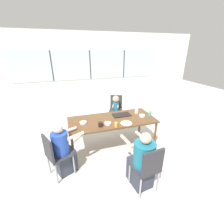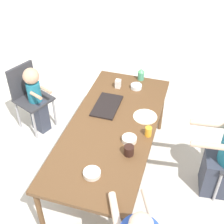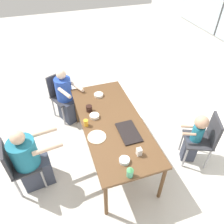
% 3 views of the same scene
% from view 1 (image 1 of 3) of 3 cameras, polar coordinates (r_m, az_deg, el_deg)
% --- Properties ---
extents(ground_plane, '(16.00, 16.00, 0.00)m').
position_cam_1_polar(ground_plane, '(3.83, 0.00, -12.78)').
color(ground_plane, beige).
extents(wall_back_with_windows, '(8.40, 0.08, 2.80)m').
position_cam_1_polar(wall_back_with_windows, '(5.77, -8.21, 14.55)').
color(wall_back_with_windows, silver).
rests_on(wall_back_with_windows, ground_plane).
extents(dining_table, '(1.98, 0.87, 0.74)m').
position_cam_1_polar(dining_table, '(3.47, 0.00, -3.56)').
color(dining_table, brown).
rests_on(dining_table, ground_plane).
extents(chair_for_woman_green_shirt, '(0.53, 0.53, 0.88)m').
position_cam_1_polar(chair_for_woman_green_shirt, '(2.93, -21.14, -14.38)').
color(chair_for_woman_green_shirt, '#333338').
rests_on(chair_for_woman_green_shirt, ground_plane).
extents(chair_for_man_blue_shirt, '(0.44, 0.44, 0.88)m').
position_cam_1_polar(chair_for_man_blue_shirt, '(2.57, 13.67, -19.45)').
color(chair_for_man_blue_shirt, '#333338').
rests_on(chair_for_man_blue_shirt, ground_plane).
extents(chair_for_toddler, '(0.52, 0.52, 0.88)m').
position_cam_1_polar(chair_for_toddler, '(4.82, 1.55, 2.16)').
color(chair_for_toddler, '#333338').
rests_on(chair_for_toddler, ground_plane).
extents(person_woman_green_shirt, '(0.60, 0.49, 1.06)m').
position_cam_1_polar(person_woman_green_shirt, '(3.01, -18.01, -14.12)').
color(person_woman_green_shirt, '#333847').
rests_on(person_woman_green_shirt, ground_plane).
extents(person_man_blue_shirt, '(0.42, 0.68, 1.06)m').
position_cam_1_polar(person_man_blue_shirt, '(2.71, 11.23, -18.34)').
color(person_man_blue_shirt, '#333847').
rests_on(person_man_blue_shirt, ground_plane).
extents(person_toddler, '(0.28, 0.36, 0.92)m').
position_cam_1_polar(person_toddler, '(4.69, 1.42, 0.99)').
color(person_toddler, '#333847').
rests_on(person_toddler, ground_plane).
extents(food_tray_dark, '(0.43, 0.26, 0.02)m').
position_cam_1_polar(food_tray_dark, '(3.66, 3.67, -1.07)').
color(food_tray_dark, black).
rests_on(food_tray_dark, dining_table).
extents(coffee_mug, '(0.10, 0.09, 0.10)m').
position_cam_1_polar(coffee_mug, '(3.13, -4.36, -4.70)').
color(coffee_mug, black).
rests_on(coffee_mug, dining_table).
extents(sippy_cup, '(0.08, 0.08, 0.15)m').
position_cam_1_polar(sippy_cup, '(3.71, 14.27, -0.31)').
color(sippy_cup, '#4CA57F').
rests_on(sippy_cup, dining_table).
extents(juice_glass, '(0.07, 0.07, 0.10)m').
position_cam_1_polar(juice_glass, '(3.10, 1.52, -4.90)').
color(juice_glass, gold).
rests_on(juice_glass, dining_table).
extents(milk_carton_small, '(0.06, 0.06, 0.10)m').
position_cam_1_polar(milk_carton_small, '(3.78, 9.30, 0.15)').
color(milk_carton_small, silver).
rests_on(milk_carton_small, dining_table).
extents(bowl_white_shallow, '(0.15, 0.15, 0.04)m').
position_cam_1_polar(bowl_white_shallow, '(3.31, -10.90, -4.01)').
color(bowl_white_shallow, silver).
rests_on(bowl_white_shallow, dining_table).
extents(bowl_cereal, '(0.14, 0.14, 0.05)m').
position_cam_1_polar(bowl_cereal, '(3.21, -1.62, -4.40)').
color(bowl_cereal, silver).
rests_on(bowl_cereal, dining_table).
extents(bowl_fruit, '(0.13, 0.13, 0.05)m').
position_cam_1_polar(bowl_fruit, '(3.64, 11.38, -1.41)').
color(bowl_fruit, silver).
rests_on(bowl_fruit, dining_table).
extents(plate_tortillas, '(0.25, 0.25, 0.01)m').
position_cam_1_polar(plate_tortillas, '(3.27, 5.46, -4.25)').
color(plate_tortillas, beige).
rests_on(plate_tortillas, dining_table).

